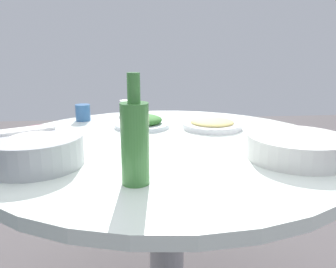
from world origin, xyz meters
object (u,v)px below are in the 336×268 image
object	(u,v)px
dish_greens	(142,122)
tea_cup_near	(83,113)
dish_eggplant	(39,132)
round_dining_table	(167,173)
tea_cup_far	(127,107)
soup_bowl	(297,148)
rice_bowl	(34,150)
dish_noodles	(212,124)
green_bottle	(135,141)

from	to	relation	value
dish_greens	tea_cup_near	distance (m)	0.31
dish_greens	dish_eggplant	bearing A→B (deg)	18.36
round_dining_table	tea_cup_far	xyz separation A→B (m)	(0.15, -0.53, 0.15)
soup_bowl	tea_cup_near	xyz separation A→B (m)	(0.71, -0.62, 0.00)
round_dining_table	rice_bowl	size ratio (longest dim) A/B	4.58
tea_cup_near	soup_bowl	bearing A→B (deg)	138.92
rice_bowl	dish_noodles	distance (m)	0.72
rice_bowl	dish_greens	size ratio (longest dim) A/B	1.19
soup_bowl	tea_cup_near	distance (m)	0.94
rice_bowl	soup_bowl	bearing A→B (deg)	179.03
round_dining_table	rice_bowl	world-z (taller)	rice_bowl
dish_greens	round_dining_table	bearing A→B (deg)	107.98
rice_bowl	tea_cup_near	size ratio (longest dim) A/B	3.69
dish_greens	dish_noodles	bearing A→B (deg)	170.64
green_bottle	tea_cup_far	xyz separation A→B (m)	(0.04, -0.89, -0.07)
round_dining_table	soup_bowl	distance (m)	0.45
soup_bowl	dish_eggplant	world-z (taller)	soup_bowl
tea_cup_far	dish_greens	bearing A→B (deg)	103.77
round_dining_table	dish_noodles	distance (m)	0.31
dish_noodles	green_bottle	world-z (taller)	green_bottle
dish_noodles	tea_cup_near	distance (m)	0.58
dish_greens	tea_cup_near	world-z (taller)	tea_cup_near
rice_bowl	green_bottle	bearing A→B (deg)	150.63
dish_noodles	tea_cup_far	size ratio (longest dim) A/B	3.40
dish_eggplant	tea_cup_near	bearing A→B (deg)	-112.83
soup_bowl	rice_bowl	bearing A→B (deg)	-0.97
dish_eggplant	tea_cup_far	xyz separation A→B (m)	(-0.31, -0.41, 0.02)
tea_cup_near	dish_greens	bearing A→B (deg)	149.20
dish_noodles	dish_eggplant	bearing A→B (deg)	6.85
round_dining_table	tea_cup_near	xyz separation A→B (m)	(0.34, -0.40, 0.15)
dish_eggplant	dish_noodles	xyz separation A→B (m)	(-0.66, -0.08, -0.00)
rice_bowl	tea_cup_near	world-z (taller)	rice_bowl
tea_cup_far	green_bottle	bearing A→B (deg)	92.59
rice_bowl	dish_greens	bearing A→B (deg)	-124.61
dish_greens	green_bottle	xyz separation A→B (m)	(0.03, 0.61, 0.09)
round_dining_table	dish_greens	distance (m)	0.29
dish_noodles	tea_cup_near	xyz separation A→B (m)	(0.54, -0.20, 0.02)
soup_bowl	green_bottle	bearing A→B (deg)	16.92
dish_greens	green_bottle	world-z (taller)	green_bottle
round_dining_table	green_bottle	world-z (taller)	green_bottle
tea_cup_far	round_dining_table	bearing A→B (deg)	105.73
tea_cup_near	tea_cup_far	world-z (taller)	tea_cup_near
green_bottle	tea_cup_near	distance (m)	0.80
round_dining_table	dish_eggplant	size ratio (longest dim) A/B	6.06
dish_noodles	tea_cup_far	distance (m)	0.48
soup_bowl	tea_cup_far	bearing A→B (deg)	-55.32
green_bottle	tea_cup_far	world-z (taller)	green_bottle
tea_cup_near	tea_cup_far	size ratio (longest dim) A/B	1.04
round_dining_table	dish_greens	bearing A→B (deg)	-72.02
dish_greens	tea_cup_far	xyz separation A→B (m)	(0.07, -0.28, 0.01)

